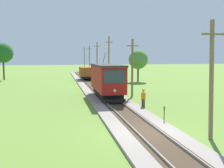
{
  "coord_description": "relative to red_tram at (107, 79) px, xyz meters",
  "views": [
    {
      "loc": [
        -5.04,
        -13.83,
        4.66
      ],
      "look_at": [
        0.62,
        13.24,
        1.62
      ],
      "focal_mm": 40.1,
      "sensor_mm": 36.0,
      "label": 1
    }
  ],
  "objects": [
    {
      "name": "track_worker",
      "position": [
        2.32,
        -5.54,
        -1.21
      ],
      "size": [
        0.45,
        0.39,
        1.78
      ],
      "rotation": [
        0.0,
        0.0,
        -2.05
      ],
      "color": "#38332D",
      "rests_on": "ground"
    },
    {
      "name": "utility_pole_near_tram",
      "position": [
        3.23,
        1.15,
        1.25
      ],
      "size": [
        1.4,
        0.27,
        6.7
      ],
      "color": "#7A664C",
      "rests_on": "ground"
    },
    {
      "name": "rail_left",
      "position": [
        -0.72,
        -13.02,
        -1.94
      ],
      "size": [
        0.07,
        120.0,
        0.14
      ],
      "primitive_type": "cube",
      "color": "gray",
      "rests_on": "track_ballast"
    },
    {
      "name": "utility_pole_horizon",
      "position": [
        3.23,
        58.81,
        1.87
      ],
      "size": [
        1.4,
        0.55,
        7.94
      ],
      "color": "#7A664C",
      "rests_on": "ground"
    },
    {
      "name": "trackside_signal_marker",
      "position": [
        2.11,
        -10.66,
        -1.53
      ],
      "size": [
        0.21,
        0.21,
        1.18
      ],
      "color": "black",
      "rests_on": "ground"
    },
    {
      "name": "utility_pole_mid",
      "position": [
        3.23,
        15.39,
        1.94
      ],
      "size": [
        1.4,
        0.57,
        8.07
      ],
      "color": "#7A664C",
      "rests_on": "ground"
    },
    {
      "name": "red_tram",
      "position": [
        0.0,
        0.0,
        0.0
      ],
      "size": [
        2.6,
        8.54,
        4.79
      ],
      "color": "maroon",
      "rests_on": "rail_right"
    },
    {
      "name": "freight_car",
      "position": [
        -0.0,
        21.84,
        -0.64
      ],
      "size": [
        2.4,
        5.2,
        2.31
      ],
      "color": "#93471E",
      "rests_on": "rail_right"
    },
    {
      "name": "tree_left_far",
      "position": [
        9.35,
        18.02,
        1.9
      ],
      "size": [
        3.59,
        3.59,
        5.9
      ],
      "color": "#4C3823",
      "rests_on": "ground"
    },
    {
      "name": "utility_pole_far",
      "position": [
        3.23,
        29.18,
        1.84
      ],
      "size": [
        1.4,
        0.56,
        7.87
      ],
      "color": "#7A664C",
      "rests_on": "ground"
    },
    {
      "name": "sleeper_bed",
      "position": [
        -0.0,
        -13.02,
        -2.01
      ],
      "size": [
        2.04,
        120.0,
        0.01
      ],
      "primitive_type": "cube",
      "color": "#423323",
      "rests_on": "track_ballast"
    },
    {
      "name": "utility_pole_foreground",
      "position": [
        3.23,
        -14.41,
        1.25
      ],
      "size": [
        1.4,
        0.55,
        6.69
      ],
      "color": "#7A664C",
      "rests_on": "ground"
    },
    {
      "name": "tree_right_far",
      "position": [
        -16.06,
        26.62,
        3.17
      ],
      "size": [
        3.97,
        3.97,
        7.36
      ],
      "color": "#4C3823",
      "rests_on": "ground"
    },
    {
      "name": "track_ballast",
      "position": [
        -0.0,
        -13.02,
        -2.1
      ],
      "size": [
        4.2,
        120.0,
        0.18
      ],
      "primitive_type": "cube",
      "color": "gray",
      "rests_on": "ground"
    },
    {
      "name": "utility_pole_distant",
      "position": [
        3.23,
        43.99,
        1.78
      ],
      "size": [
        1.4,
        0.63,
        7.75
      ],
      "color": "#7A664C",
      "rests_on": "ground"
    },
    {
      "name": "gravel_pile",
      "position": [
        4.06,
        22.58,
        -1.55
      ],
      "size": [
        2.51,
        2.51,
        1.29
      ],
      "primitive_type": "cone",
      "color": "#9E998E",
      "rests_on": "ground"
    },
    {
      "name": "ground_plane",
      "position": [
        -0.0,
        -13.02,
        -2.19
      ],
      "size": [
        260.0,
        260.0,
        0.0
      ],
      "primitive_type": "plane",
      "color": "olive"
    },
    {
      "name": "rail_right",
      "position": [
        0.72,
        -13.02,
        -1.94
      ],
      "size": [
        0.07,
        120.0,
        0.14
      ],
      "primitive_type": "cube",
      "color": "gray",
      "rests_on": "track_ballast"
    }
  ]
}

